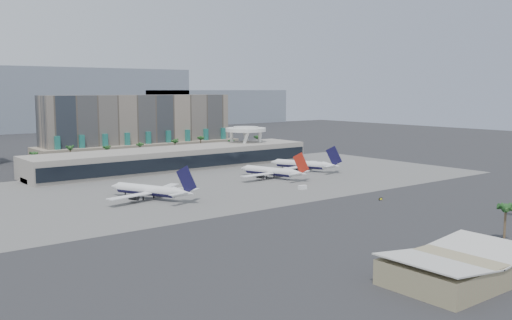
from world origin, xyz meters
TOP-DOWN VIEW (x-y plane):
  - ground at (0.00, 0.00)m, footprint 900.00×900.00m
  - apron_pad at (0.00, 55.00)m, footprint 260.00×130.00m
  - mountain_ridge at (27.88, 470.00)m, footprint 680.00×60.00m
  - hotel at (10.00, 174.41)m, footprint 140.00×30.00m
  - terminal at (0.00, 109.84)m, footprint 170.00×32.50m
  - saucer_structure at (55.00, 116.00)m, footprint 26.00×26.00m
  - palm_row at (7.00, 145.00)m, footprint 157.80×2.80m
  - hangar_left at (-45.00, -102.00)m, footprint 36.65×22.60m
  - airliner_left at (-55.30, 35.54)m, footprint 40.58×41.79m
  - airliner_centre at (20.76, 48.13)m, footprint 40.24×41.74m
  - airliner_right at (51.71, 57.77)m, footprint 40.34×41.60m
  - service_vehicle_a at (-39.10, 39.75)m, footprint 5.41×3.41m
  - service_vehicle_b at (10.98, 14.04)m, footprint 4.12×2.90m
  - taxiway_sign at (19.20, -24.81)m, footprint 2.25×0.59m
  - near_palm_a at (-0.66, -89.18)m, footprint 6.00×6.00m

SIDE VIEW (x-z plane):
  - ground at x=0.00m, z-range 0.00..0.00m
  - apron_pad at x=0.00m, z-range 0.00..0.06m
  - taxiway_sign at x=19.20m, z-range 0.00..1.01m
  - service_vehicle_b at x=10.98m, z-range 0.00..1.92m
  - service_vehicle_a at x=-39.10m, z-range 0.00..2.45m
  - hangar_left at x=-45.00m, z-range -0.58..6.98m
  - airliner_centre at x=20.76m, z-range -3.65..11.08m
  - airliner_right at x=51.71m, z-range -3.76..11.42m
  - airliner_left at x=-55.30m, z-range -3.82..11.59m
  - terminal at x=0.00m, z-range -0.73..13.77m
  - near_palm_a at x=-0.66m, z-range 2.83..14.13m
  - palm_row at x=7.00m, z-range 3.95..17.05m
  - hotel at x=10.00m, z-range -4.19..37.81m
  - saucer_structure at x=55.00m, z-range 7.51..29.40m
  - mountain_ridge at x=27.88m, z-range -5.11..64.89m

